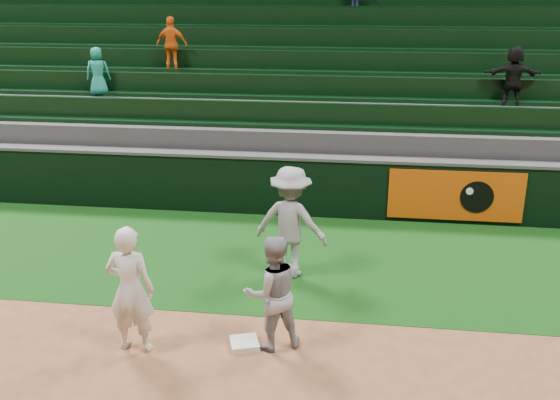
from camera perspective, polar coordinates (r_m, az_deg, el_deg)
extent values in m
plane|color=brown|center=(8.31, -1.37, -13.78)|extent=(70.00, 70.00, 0.00)
cube|color=#0E380E|center=(10.92, 1.06, -5.26)|extent=(36.00, 4.20, 0.01)
cube|color=white|center=(8.43, -3.27, -12.96)|extent=(0.45, 0.45, 0.08)
imported|color=silver|center=(8.19, -13.51, -7.96)|extent=(0.65, 0.44, 1.72)
imported|color=#9799A1|center=(8.07, -0.72, -8.47)|extent=(0.93, 0.85, 1.55)
imported|color=#93949F|center=(9.94, 0.99, -2.05)|extent=(1.30, 0.92, 1.83)
cube|color=black|center=(12.76, 2.21, 1.23)|extent=(36.00, 0.35, 1.20)
cube|color=#D84C0A|center=(12.67, 15.76, 0.38)|extent=(2.60, 0.05, 1.00)
cylinder|color=black|center=(12.71, 17.56, 0.26)|extent=(0.64, 0.02, 0.64)
cylinder|color=white|center=(12.62, 16.95, 0.77)|extent=(0.14, 0.02, 0.14)
cube|color=#424244|center=(12.58, 2.24, 3.92)|extent=(36.00, 0.40, 0.06)
cube|color=#353537|center=(13.38, 2.51, 3.10)|extent=(36.00, 0.85, 1.65)
cube|color=black|center=(13.37, 2.68, 7.83)|extent=(36.00, 0.14, 0.50)
cube|color=black|center=(13.25, 2.60, 6.79)|extent=(36.00, 0.45, 0.08)
cube|color=#353537|center=(14.14, 2.84, 4.91)|extent=(36.00, 0.85, 2.10)
cube|color=black|center=(14.13, 3.02, 10.28)|extent=(36.00, 0.14, 0.50)
cube|color=black|center=(14.00, 2.94, 9.33)|extent=(36.00, 0.45, 0.08)
cube|color=#353537|center=(14.91, 3.13, 6.54)|extent=(36.00, 0.85, 2.55)
cube|color=black|center=(14.91, 3.32, 12.49)|extent=(36.00, 0.14, 0.50)
cube|color=black|center=(14.77, 3.25, 11.60)|extent=(36.00, 0.45, 0.08)
cube|color=#353537|center=(15.70, 3.40, 8.01)|extent=(36.00, 0.85, 3.00)
cube|color=black|center=(15.71, 3.60, 14.47)|extent=(36.00, 0.14, 0.50)
cube|color=black|center=(15.56, 3.54, 13.65)|extent=(36.00, 0.45, 0.08)
cube|color=#353537|center=(16.49, 3.64, 9.34)|extent=(36.00, 0.85, 3.45)
cube|color=black|center=(16.53, 3.86, 16.25)|extent=(36.00, 0.14, 0.50)
cube|color=black|center=(16.37, 3.80, 15.49)|extent=(36.00, 0.45, 0.08)
cube|color=#353537|center=(17.29, 3.86, 10.55)|extent=(36.00, 0.85, 3.90)
cube|color=black|center=(17.20, 4.04, 17.16)|extent=(36.00, 0.45, 0.08)
cube|color=#353537|center=(18.10, 4.07, 11.64)|extent=(36.00, 0.85, 4.35)
imported|color=#198D79|center=(14.99, -16.33, 11.21)|extent=(0.60, 0.47, 1.09)
imported|color=orange|center=(15.21, -9.86, 13.83)|extent=(0.75, 0.33, 1.27)
imported|color=black|center=(14.08, 20.55, 10.59)|extent=(1.15, 0.39, 1.23)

